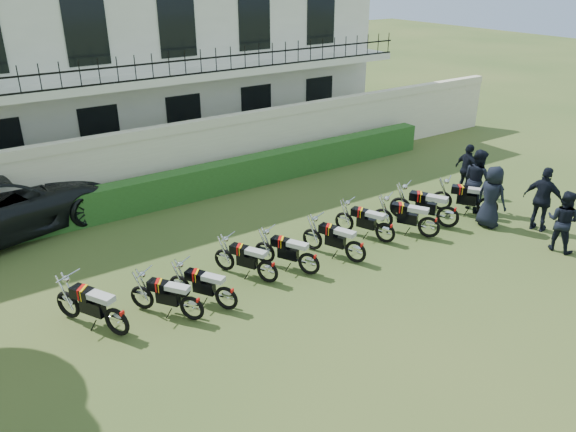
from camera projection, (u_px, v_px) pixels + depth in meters
name	position (u px, v px, depth m)	size (l,w,h in m)	color
ground	(317.00, 306.00, 12.44)	(100.00, 100.00, 0.00)	#2F4B1E
perimeter_wall	(169.00, 160.00, 17.99)	(30.00, 0.35, 2.30)	beige
hedge	(209.00, 180.00, 18.18)	(18.00, 0.60, 1.00)	#224418
building	(101.00, 55.00, 21.44)	(20.40, 9.60, 7.40)	silver
motorcycle_0	(116.00, 315.00, 11.23)	(1.05, 1.79, 1.08)	black
motorcycle_1	(192.00, 303.00, 11.74)	(1.12, 1.50, 0.98)	black
motorcycle_2	(226.00, 293.00, 12.10)	(1.01, 1.53, 0.96)	black
motorcycle_3	(268.00, 266.00, 13.14)	(0.93, 1.62, 0.97)	black
motorcycle_4	(309.00, 259.00, 13.47)	(0.94, 1.64, 0.99)	black
motorcycle_5	(356.00, 247.00, 14.01)	(0.85, 1.75, 1.01)	black
motorcycle_6	(386.00, 228.00, 15.02)	(0.84, 1.72, 0.99)	black
motorcycle_7	(430.00, 222.00, 15.29)	(1.06, 1.70, 1.05)	black
motorcycle_8	(448.00, 212.00, 15.85)	(1.06, 1.85, 1.11)	black
motorcycle_9	(488.00, 202.00, 16.54)	(1.16, 1.67, 1.06)	black
officer_1	(563.00, 221.00, 14.54)	(0.81, 0.63, 1.66)	black
officer_2	(543.00, 199.00, 15.59)	(1.09, 0.45, 1.86)	black
officer_3	(492.00, 197.00, 15.84)	(0.88, 0.57, 1.80)	black
officer_4	(477.00, 180.00, 16.95)	(0.92, 0.72, 1.90)	black
officer_5	(467.00, 170.00, 18.11)	(0.98, 0.41, 1.68)	black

